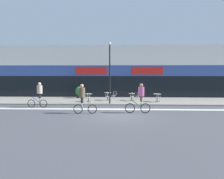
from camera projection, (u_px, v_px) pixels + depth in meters
ground_plane at (118, 116)px, 14.78m from camera, size 120.00×120.00×0.00m
sidewalk_slab at (119, 101)px, 22.00m from camera, size 40.00×5.50×0.12m
storefront_facade at (119, 72)px, 26.47m from camera, size 40.00×4.06×5.97m
bike_lane_stripe at (118, 109)px, 17.33m from camera, size 36.00×0.70×0.01m
bistro_table_0 at (89, 96)px, 21.05m from camera, size 0.65×0.65×0.75m
bistro_table_1 at (108, 95)px, 21.98m from camera, size 0.73×0.73×0.77m
bistro_table_2 at (132, 95)px, 21.80m from camera, size 0.62×0.62×0.72m
bistro_table_3 at (157, 96)px, 20.95m from camera, size 0.76×0.76×0.75m
cafe_chair_0_near at (88, 97)px, 20.43m from camera, size 0.45×0.60×0.90m
cafe_chair_0_side at (82, 96)px, 21.08m from camera, size 0.58×0.42×0.90m
cafe_chair_1_near at (107, 96)px, 21.36m from camera, size 0.44×0.59×0.90m
cafe_chair_1_side at (114, 95)px, 21.96m from camera, size 0.58×0.41×0.90m
cafe_chair_2_near at (132, 96)px, 21.18m from camera, size 0.40×0.58×0.90m
cafe_chair_2_side at (138, 95)px, 21.77m from camera, size 0.59×0.43×0.90m
cafe_chair_3_near at (158, 97)px, 20.33m from camera, size 0.40×0.58×0.90m
planter_pot at (79, 92)px, 23.91m from camera, size 0.83×0.83×1.25m
lamp_post at (110, 69)px, 19.39m from camera, size 0.26×0.26×5.48m
cyclist_0 at (140, 96)px, 15.59m from camera, size 1.82×0.48×2.14m
cyclist_1 at (39, 93)px, 18.08m from camera, size 1.70×0.49×2.10m
cyclist_2 at (83, 96)px, 15.41m from camera, size 1.66×0.51×2.10m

